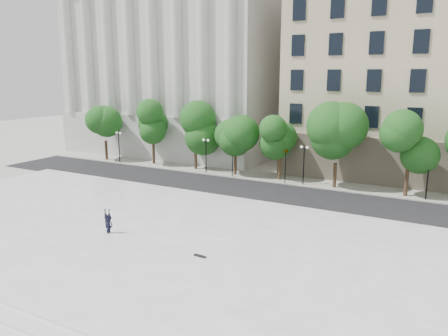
{
  "coord_description": "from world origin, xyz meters",
  "views": [
    {
      "loc": [
        20.05,
        -19.89,
        11.31
      ],
      "look_at": [
        3.74,
        10.0,
        3.99
      ],
      "focal_mm": 35.0,
      "sensor_mm": 36.0,
      "label": 1
    }
  ],
  "objects": [
    {
      "name": "ground",
      "position": [
        0.0,
        0.0,
        0.0
      ],
      "size": [
        160.0,
        160.0,
        0.0
      ],
      "primitive_type": "plane",
      "color": "#A7A59E",
      "rests_on": "ground"
    },
    {
      "name": "far_sidewalk",
      "position": [
        0.0,
        24.0,
        0.06
      ],
      "size": [
        60.0,
        4.0,
        0.12
      ],
      "primitive_type": "cube",
      "color": "#A8A69B",
      "rests_on": "ground"
    },
    {
      "name": "skateboard",
      "position": [
        6.87,
        1.2,
        0.49
      ],
      "size": [
        0.83,
        0.26,
        0.08
      ],
      "primitive_type": "cube",
      "rotation": [
        0.0,
        0.0,
        -0.06
      ],
      "color": "black",
      "rests_on": "plaza"
    },
    {
      "name": "lamp_posts",
      "position": [
        0.21,
        22.6,
        2.89
      ],
      "size": [
        37.38,
        0.28,
        4.39
      ],
      "color": "black",
      "rests_on": "ground"
    },
    {
      "name": "street",
      "position": [
        0.0,
        18.0,
        0.01
      ],
      "size": [
        60.0,
        8.0,
        0.02
      ],
      "primitive_type": "cube",
      "color": "black",
      "rests_on": "ground"
    },
    {
      "name": "street_trees",
      "position": [
        0.72,
        23.43,
        4.94
      ],
      "size": [
        45.75,
        5.06,
        7.45
      ],
      "color": "#382619",
      "rests_on": "ground"
    },
    {
      "name": "plaza",
      "position": [
        0.0,
        3.0,
        0.23
      ],
      "size": [
        44.0,
        22.0,
        0.45
      ],
      "primitive_type": "cube",
      "color": "white",
      "rests_on": "ground"
    },
    {
      "name": "traffic_light_west",
      "position": [
        -1.91,
        22.3,
        3.65
      ],
      "size": [
        0.97,
        1.64,
        4.16
      ],
      "color": "black",
      "rests_on": "ground"
    },
    {
      "name": "building_west",
      "position": [
        -17.0,
        38.57,
        12.89
      ],
      "size": [
        31.5,
        27.65,
        25.6
      ],
      "color": "#BBBBB6",
      "rests_on": "ground"
    },
    {
      "name": "person_lying",
      "position": [
        -0.86,
        1.6,
        0.68
      ],
      "size": [
        0.97,
        1.81,
        0.47
      ],
      "primitive_type": "imported",
      "rotation": [
        -1.54,
        0.0,
        0.21
      ],
      "color": "black",
      "rests_on": "plaza"
    },
    {
      "name": "traffic_light_east",
      "position": [
        4.34,
        22.3,
        3.74
      ],
      "size": [
        0.6,
        1.88,
        4.24
      ],
      "color": "black",
      "rests_on": "ground"
    }
  ]
}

